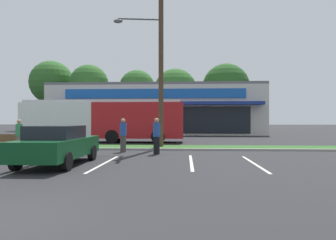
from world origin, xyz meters
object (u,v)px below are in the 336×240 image
(utility_pole, at_px, (159,53))
(city_bus, at_px, (104,120))
(pedestrian_near_bench, at_px, (19,136))
(car_0, at_px, (129,129))
(pedestrian_mid, at_px, (123,135))
(pedestrian_by_pole, at_px, (157,136))
(car_2, at_px, (58,145))
(bus_stop_bench, at_px, (11,142))

(utility_pole, bearing_deg, city_bus, 133.36)
(utility_pole, height_order, pedestrian_near_bench, utility_pole)
(city_bus, xyz_separation_m, car_0, (0.73, 7.13, -0.98))
(pedestrian_near_bench, relative_size, pedestrian_mid, 0.97)
(utility_pole, relative_size, pedestrian_mid, 6.04)
(utility_pole, relative_size, pedestrian_by_pole, 5.99)
(car_2, distance_m, pedestrian_near_bench, 6.02)
(pedestrian_near_bench, xyz_separation_m, pedestrian_mid, (5.49, 0.49, 0.03))
(utility_pole, height_order, car_0, utility_pole)
(pedestrian_near_bench, bearing_deg, car_2, 64.10)
(bus_stop_bench, xyz_separation_m, car_0, (3.98, 14.45, 0.28))
(pedestrian_by_pole, bearing_deg, pedestrian_mid, 76.18)
(city_bus, bearing_deg, pedestrian_near_bench, 72.27)
(pedestrian_by_pole, bearing_deg, city_bus, 44.44)
(bus_stop_bench, relative_size, pedestrian_mid, 0.89)
(car_0, relative_size, car_2, 1.03)
(utility_pole, relative_size, city_bus, 0.88)
(car_0, height_order, pedestrian_mid, pedestrian_mid)
(utility_pole, height_order, bus_stop_bench, utility_pole)
(car_0, xyz_separation_m, pedestrian_by_pole, (4.19, -15.50, 0.13))
(city_bus, distance_m, pedestrian_near_bench, 8.29)
(utility_pole, xyz_separation_m, car_0, (-4.02, 12.16, -5.02))
(car_2, xyz_separation_m, pedestrian_near_bench, (-3.99, 4.51, 0.11))
(bus_stop_bench, xyz_separation_m, pedestrian_by_pole, (8.17, -1.05, 0.41))
(pedestrian_by_pole, bearing_deg, bus_stop_bench, 96.66)
(city_bus, xyz_separation_m, bus_stop_bench, (-3.25, -7.32, -1.26))
(bus_stop_bench, distance_m, car_2, 6.95)
(car_2, xyz_separation_m, pedestrian_by_pole, (3.40, 3.99, 0.14))
(pedestrian_by_pole, relative_size, pedestrian_mid, 1.01)
(car_0, relative_size, pedestrian_by_pole, 2.61)
(city_bus, height_order, pedestrian_by_pole, city_bus)
(utility_pole, bearing_deg, car_2, -113.75)
(car_0, bearing_deg, city_bus, 84.18)
(utility_pole, distance_m, pedestrian_mid, 5.70)
(bus_stop_bench, height_order, pedestrian_near_bench, pedestrian_near_bench)
(car_0, distance_m, pedestrian_near_bench, 15.33)
(pedestrian_mid, bearing_deg, pedestrian_by_pole, -50.12)
(city_bus, distance_m, pedestrian_mid, 8.01)
(city_bus, distance_m, car_2, 12.50)
(utility_pole, relative_size, bus_stop_bench, 6.82)
(bus_stop_bench, bearing_deg, pedestrian_mid, 179.52)
(car_2, distance_m, pedestrian_mid, 5.22)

